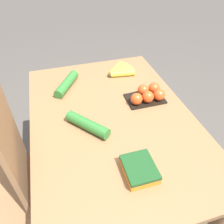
{
  "coord_description": "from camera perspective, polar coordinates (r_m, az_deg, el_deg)",
  "views": [
    {
      "loc": [
        -0.82,
        0.24,
        1.5
      ],
      "look_at": [
        0.0,
        0.0,
        0.76
      ],
      "focal_mm": 35.0,
      "sensor_mm": 36.0,
      "label": 1
    }
  ],
  "objects": [
    {
      "name": "dining_table",
      "position": [
        1.22,
        0.0,
        -4.9
      ],
      "size": [
        1.2,
        0.83,
        0.73
      ],
      "color": "olive",
      "rests_on": "ground_plane"
    },
    {
      "name": "ground_plane",
      "position": [
        1.72,
        0.0,
        -19.59
      ],
      "size": [
        12.0,
        12.0,
        0.0
      ],
      "primitive_type": "plane",
      "color": "#4C4742"
    },
    {
      "name": "banana_bunch",
      "position": [
        1.49,
        1.99,
        10.66
      ],
      "size": [
        0.17,
        0.17,
        0.04
      ],
      "color": "brown",
      "rests_on": "dining_table"
    },
    {
      "name": "chair",
      "position": [
        1.26,
        -26.46,
        -17.22
      ],
      "size": [
        0.45,
        0.43,
        1.0
      ],
      "rotation": [
        0.0,
        0.0,
        3.22
      ],
      "color": "#8E6642",
      "rests_on": "ground_plane"
    },
    {
      "name": "cucumber_near",
      "position": [
        1.07,
        -6.43,
        -3.27
      ],
      "size": [
        0.22,
        0.19,
        0.06
      ],
      "color": "#2D702D",
      "rests_on": "dining_table"
    },
    {
      "name": "cucumber_far",
      "position": [
        1.37,
        -11.75,
        7.23
      ],
      "size": [
        0.23,
        0.17,
        0.06
      ],
      "color": "#2D702D",
      "rests_on": "dining_table"
    },
    {
      "name": "carrot_bag",
      "position": [
        0.9,
        7.19,
        -14.46
      ],
      "size": [
        0.15,
        0.12,
        0.04
      ],
      "color": "orange",
      "rests_on": "dining_table"
    },
    {
      "name": "tomato_pack",
      "position": [
        1.25,
        9.29,
        4.53
      ],
      "size": [
        0.14,
        0.21,
        0.08
      ],
      "color": "black",
      "rests_on": "dining_table"
    }
  ]
}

